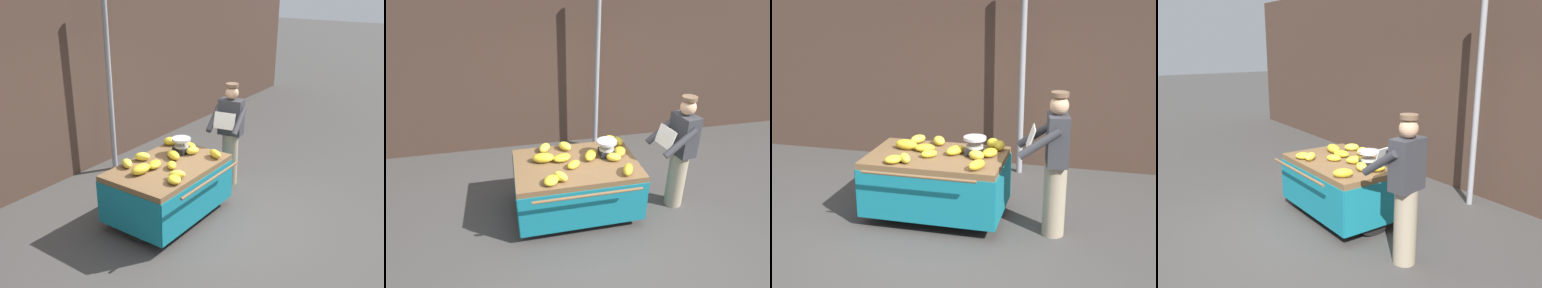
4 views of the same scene
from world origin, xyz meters
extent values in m
plane|color=#423F3D|center=(0.00, 0.00, 0.00)|extent=(60.00, 60.00, 0.00)
cube|color=#473328|center=(0.00, 2.86, 1.82)|extent=(16.00, 0.24, 3.64)
cylinder|color=gray|center=(0.47, 2.37, 1.56)|extent=(0.09, 0.09, 3.12)
cube|color=brown|center=(-0.31, 0.52, 0.78)|extent=(1.68, 1.09, 0.08)
cylinder|color=black|center=(-1.07, 0.52, 0.36)|extent=(0.05, 0.72, 0.72)
cylinder|color=#B7B7BC|center=(-1.10, 0.52, 0.36)|extent=(0.01, 0.13, 0.13)
cylinder|color=black|center=(0.45, 0.52, 0.36)|extent=(0.05, 0.72, 0.72)
cylinder|color=#B7B7BC|center=(0.48, 0.52, 0.36)|extent=(0.01, 0.13, 0.13)
cylinder|color=#4C4742|center=(-0.31, 0.98, 0.37)|extent=(0.05, 0.05, 0.74)
cube|color=#147284|center=(-0.31, -0.03, 0.44)|extent=(1.68, 0.02, 0.60)
cube|color=#147284|center=(-0.31, 1.06, 0.44)|extent=(1.68, 0.02, 0.60)
cube|color=#147284|center=(-1.15, 0.52, 0.44)|extent=(0.02, 1.09, 0.60)
cube|color=#147284|center=(0.53, 0.52, 0.44)|extent=(0.02, 1.09, 0.60)
cylinder|color=brown|center=(-0.31, -0.21, 0.80)|extent=(1.34, 0.04, 0.04)
cube|color=black|center=(0.15, 0.62, 0.87)|extent=(0.20, 0.20, 0.09)
cylinder|color=#B7B7BC|center=(0.15, 0.62, 0.97)|extent=(0.02, 0.02, 0.11)
cylinder|color=#B7B7BC|center=(0.15, 0.62, 1.04)|extent=(0.28, 0.28, 0.04)
cylinder|color=#B7B7BC|center=(0.15, 0.62, 0.93)|extent=(0.21, 0.21, 0.03)
ellipsoid|color=gold|center=(0.34, 0.61, 0.88)|extent=(0.24, 0.28, 0.10)
ellipsoid|color=yellow|center=(-0.59, 0.15, 0.88)|extent=(0.22, 0.25, 0.11)
ellipsoid|color=gold|center=(-0.74, 0.63, 0.89)|extent=(0.31, 0.20, 0.13)
ellipsoid|color=yellow|center=(-0.09, 0.59, 0.88)|extent=(0.27, 0.32, 0.11)
ellipsoid|color=yellow|center=(0.32, 0.96, 0.89)|extent=(0.24, 0.25, 0.12)
ellipsoid|color=yellow|center=(-0.37, 0.40, 0.87)|extent=(0.24, 0.23, 0.09)
ellipsoid|color=yellow|center=(-0.71, 0.10, 0.87)|extent=(0.27, 0.28, 0.09)
ellipsoid|color=yellow|center=(-0.39, 0.91, 0.88)|extent=(0.23, 0.26, 0.12)
ellipsoid|color=gold|center=(0.29, 0.12, 0.88)|extent=(0.22, 0.28, 0.11)
ellipsoid|color=yellow|center=(0.21, 0.46, 0.88)|extent=(0.24, 0.20, 0.11)
ellipsoid|color=gold|center=(0.41, 0.89, 0.89)|extent=(0.14, 0.22, 0.12)
ellipsoid|color=yellow|center=(-0.69, 0.93, 0.88)|extent=(0.23, 0.26, 0.11)
ellipsoid|color=gold|center=(-0.49, 0.61, 0.87)|extent=(0.29, 0.23, 0.10)
cylinder|color=gray|center=(1.16, 0.37, 0.44)|extent=(0.26, 0.26, 0.88)
cube|color=#333338|center=(1.16, 0.37, 1.17)|extent=(0.29, 0.41, 0.58)
sphere|color=tan|center=(1.16, 0.37, 1.56)|extent=(0.21, 0.21, 0.21)
cylinder|color=brown|center=(1.16, 0.37, 1.69)|extent=(0.20, 0.20, 0.05)
cylinder|color=#333338|center=(0.99, 0.13, 1.18)|extent=(0.49, 0.17, 0.37)
cylinder|color=#333338|center=(0.92, 0.54, 1.18)|extent=(0.49, 0.17, 0.37)
cube|color=silver|center=(0.87, 0.32, 1.19)|extent=(0.15, 0.35, 0.25)
camera|label=1|loc=(-4.67, -2.96, 3.30)|focal=40.81mm
camera|label=2|loc=(-1.09, -3.16, 3.11)|focal=30.05mm
camera|label=3|loc=(1.50, -5.28, 2.86)|focal=48.53mm
camera|label=4|loc=(4.16, -2.47, 2.43)|focal=37.15mm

